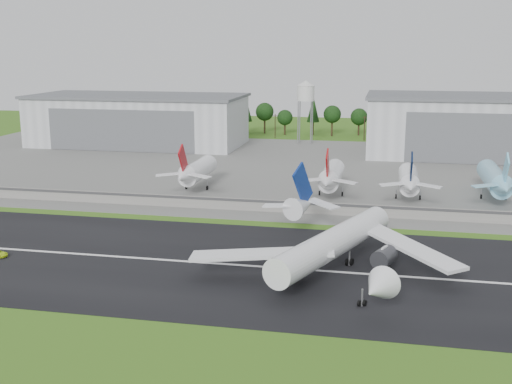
% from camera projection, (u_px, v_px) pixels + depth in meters
% --- Properties ---
extents(ground, '(600.00, 600.00, 0.00)m').
position_uv_depth(ground, '(207.00, 281.00, 125.46)').
color(ground, '#2B5C15').
rests_on(ground, ground).
extents(runway, '(320.00, 60.00, 0.10)m').
position_uv_depth(runway, '(220.00, 264.00, 134.99)').
color(runway, black).
rests_on(runway, ground).
extents(runway_centerline, '(220.00, 1.00, 0.02)m').
position_uv_depth(runway_centerline, '(220.00, 264.00, 134.98)').
color(runway_centerline, white).
rests_on(runway_centerline, runway).
extents(apron, '(320.00, 150.00, 0.10)m').
position_uv_depth(apron, '(296.00, 169.00, 240.01)').
color(apron, slate).
rests_on(apron, ground).
extents(blast_fence, '(240.00, 0.61, 3.50)m').
position_uv_depth(blast_fence, '(262.00, 205.00, 177.55)').
color(blast_fence, gray).
rests_on(blast_fence, ground).
extents(hangar_west, '(97.00, 44.00, 23.20)m').
position_uv_depth(hangar_west, '(138.00, 120.00, 296.16)').
color(hangar_west, silver).
rests_on(hangar_west, ground).
extents(hangar_east, '(102.00, 47.00, 25.20)m').
position_uv_depth(hangar_east, '(491.00, 126.00, 265.24)').
color(hangar_east, silver).
rests_on(hangar_east, ground).
extents(water_tower, '(8.40, 8.40, 29.40)m').
position_uv_depth(water_tower, '(306.00, 91.00, 297.61)').
color(water_tower, '#99999E').
rests_on(water_tower, ground).
extents(utility_poles, '(230.00, 3.00, 12.00)m').
position_uv_depth(utility_poles, '(319.00, 139.00, 316.39)').
color(utility_poles, black).
rests_on(utility_poles, ground).
extents(treeline, '(320.00, 16.00, 22.00)m').
position_uv_depth(treeline, '(322.00, 135.00, 330.71)').
color(treeline, black).
rests_on(treeline, ground).
extents(main_airliner, '(53.27, 57.22, 18.17)m').
position_uv_depth(main_airliner, '(334.00, 250.00, 128.82)').
color(main_airliner, white).
rests_on(main_airliner, runway).
extents(parked_jet_red_a, '(7.36, 31.29, 16.81)m').
position_uv_depth(parked_jet_red_a, '(195.00, 171.00, 202.28)').
color(parked_jet_red_a, white).
rests_on(parked_jet_red_a, ground).
extents(parked_jet_red_b, '(7.36, 31.29, 16.90)m').
position_uv_depth(parked_jet_red_b, '(331.00, 176.00, 193.79)').
color(parked_jet_red_b, white).
rests_on(parked_jet_red_b, ground).
extents(parked_jet_navy, '(7.36, 31.29, 16.72)m').
position_uv_depth(parked_jet_navy, '(409.00, 180.00, 189.24)').
color(parked_jet_navy, white).
rests_on(parked_jet_navy, ground).
extents(parked_jet_skyblue, '(7.36, 37.29, 17.00)m').
position_uv_depth(parked_jet_skyblue, '(496.00, 180.00, 189.04)').
color(parked_jet_skyblue, '#88CDEB').
rests_on(parked_jet_skyblue, ground).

